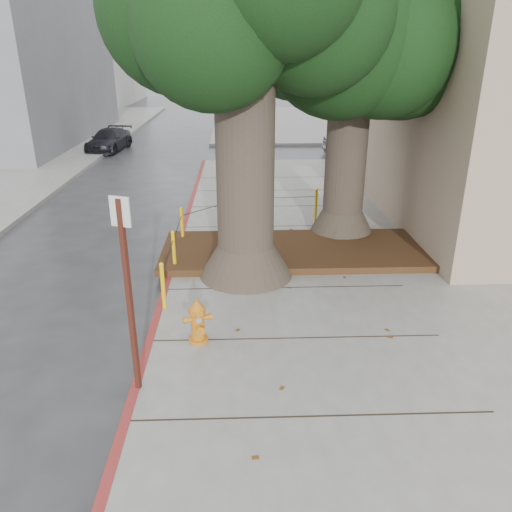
{
  "coord_description": "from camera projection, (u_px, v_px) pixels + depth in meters",
  "views": [
    {
      "loc": [
        -0.45,
        -7.38,
        4.69
      ],
      "look_at": [
        -0.13,
        1.44,
        1.1
      ],
      "focal_mm": 35.0,
      "sensor_mm": 36.0,
      "label": 1
    }
  ],
  "objects": [
    {
      "name": "fire_hydrant",
      "position": [
        198.0,
        321.0,
        8.34
      ],
      "size": [
        0.43,
        0.41,
        0.8
      ],
      "rotation": [
        0.0,
        0.0,
        0.27
      ],
      "color": "orange",
      "rests_on": "sidewalk_main"
    },
    {
      "name": "car_dark",
      "position": [
        109.0,
        140.0,
        25.77
      ],
      "size": [
        2.01,
        3.91,
        1.09
      ],
      "primitive_type": "imported",
      "rotation": [
        0.0,
        0.0,
        -0.13
      ],
      "color": "black",
      "rests_on": "ground"
    },
    {
      "name": "curb_red",
      "position": [
        168.0,
        282.0,
        10.84
      ],
      "size": [
        0.14,
        26.0,
        0.16
      ],
      "primitive_type": "cube",
      "color": "maroon",
      "rests_on": "ground"
    },
    {
      "name": "car_silver",
      "position": [
        358.0,
        142.0,
        24.82
      ],
      "size": [
        3.47,
        1.42,
        1.18
      ],
      "primitive_type": "imported",
      "rotation": [
        0.0,
        0.0,
        1.58
      ],
      "color": "#9D9DA1",
      "rests_on": "ground"
    },
    {
      "name": "planter_bed",
      "position": [
        294.0,
        250.0,
        12.17
      ],
      "size": [
        6.4,
        2.6,
        0.16
      ],
      "primitive_type": "cube",
      "color": "black",
      "rests_on": "sidewalk_main"
    },
    {
      "name": "car_red",
      "position": [
        412.0,
        140.0,
        25.46
      ],
      "size": [
        3.71,
        1.55,
        1.19
      ],
      "primitive_type": "imported",
      "rotation": [
        0.0,
        0.0,
        1.65
      ],
      "color": "maroon",
      "rests_on": "ground"
    },
    {
      "name": "bollard_ring",
      "position": [
        222.0,
        228.0,
        12.39
      ],
      "size": [
        3.79,
        5.39,
        0.95
      ],
      "color": "#F0B70D",
      "rests_on": "sidewalk_main"
    },
    {
      "name": "signpost",
      "position": [
        128.0,
        287.0,
        6.7
      ],
      "size": [
        0.27,
        0.12,
        2.89
      ],
      "rotation": [
        0.0,
        0.0,
        -0.37
      ],
      "color": "#471911",
      "rests_on": "sidewalk_main"
    },
    {
      "name": "tree_far",
      "position": [
        367.0,
        38.0,
        11.74
      ],
      "size": [
        4.5,
        3.8,
        7.17
      ],
      "color": "#4C3F33",
      "rests_on": "sidewalk_main"
    },
    {
      "name": "tree_near",
      "position": [
        262.0,
        13.0,
        9.2
      ],
      "size": [
        4.5,
        3.8,
        7.68
      ],
      "color": "#4C3F33",
      "rests_on": "sidewalk_main"
    },
    {
      "name": "sidewalk_far",
      "position": [
        325.0,
        121.0,
        36.56
      ],
      "size": [
        16.0,
        20.0,
        0.15
      ],
      "primitive_type": "cube",
      "color": "slate",
      "rests_on": "ground"
    },
    {
      "name": "building_side_white",
      "position": [
        496.0,
        57.0,
        31.53
      ],
      "size": [
        10.0,
        10.0,
        9.0
      ],
      "primitive_type": "cube",
      "color": "silver",
      "rests_on": "ground"
    },
    {
      "name": "ground",
      "position": [
        266.0,
        346.0,
        8.62
      ],
      "size": [
        140.0,
        140.0,
        0.0
      ],
      "primitive_type": "plane",
      "color": "#28282B",
      "rests_on": "ground"
    },
    {
      "name": "building_far_white",
      "position": [
        60.0,
        21.0,
        46.86
      ],
      "size": [
        12.0,
        18.0,
        15.0
      ],
      "primitive_type": "cube",
      "color": "silver",
      "rests_on": "ground"
    }
  ]
}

